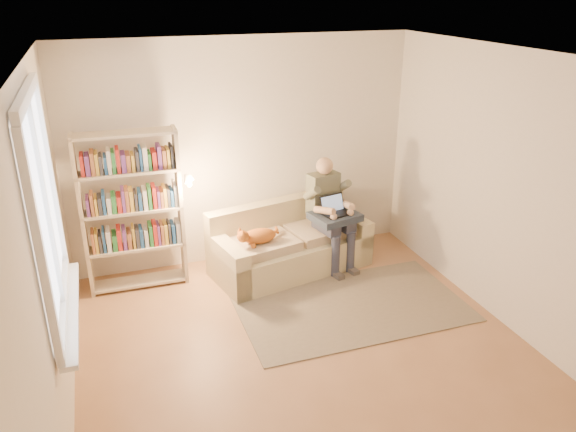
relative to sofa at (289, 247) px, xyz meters
name	(u,v)px	position (x,y,z in m)	size (l,w,h in m)	color
floor	(313,361)	(-0.38, -1.74, -0.28)	(4.50, 4.50, 0.00)	#926442
ceiling	(319,60)	(-0.38, -1.74, 2.32)	(4.00, 4.50, 0.02)	white
wall_left	(47,266)	(-2.38, -1.74, 1.02)	(0.02, 4.50, 2.60)	silver
wall_right	(520,198)	(1.62, -1.74, 1.02)	(0.02, 4.50, 2.60)	silver
wall_back	(243,153)	(-0.38, 0.51, 1.02)	(4.00, 0.02, 2.60)	silver
wall_front	(500,418)	(-0.38, -3.99, 1.02)	(4.00, 0.02, 2.60)	silver
window	(54,243)	(-2.33, -1.54, 1.10)	(0.12, 1.52, 1.69)	white
sofa	(289,247)	(0.00, 0.00, 0.00)	(1.92, 1.16, 0.76)	beige
person	(329,207)	(0.47, -0.05, 0.45)	(0.46, 0.62, 1.29)	slate
cat	(261,235)	(-0.40, -0.20, 0.30)	(0.54, 0.28, 0.21)	orange
blanket	(331,217)	(0.44, -0.17, 0.38)	(0.51, 0.42, 0.08)	#263142
laptop	(331,210)	(0.44, -0.16, 0.46)	(0.35, 0.31, 0.27)	black
bookshelf	(132,204)	(-1.69, 0.16, 0.69)	(1.15, 0.33, 1.75)	#C4B494
rug	(352,306)	(0.33, -1.03, -0.27)	(2.31, 1.37, 0.01)	#7B6F59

